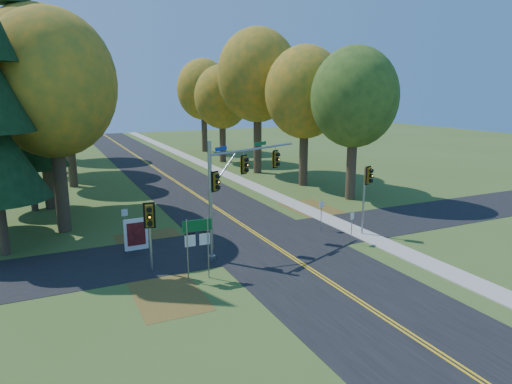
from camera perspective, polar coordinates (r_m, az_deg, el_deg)
name	(u,v)px	position (r m, az deg, el deg)	size (l,w,h in m)	color
ground	(280,250)	(27.01, 3.01, -7.22)	(160.00, 160.00, 0.00)	#3E551E
road_main	(280,250)	(27.00, 3.01, -7.20)	(8.00, 160.00, 0.02)	black
road_cross	(265,240)	(28.68, 1.10, -5.98)	(60.00, 6.00, 0.02)	black
centerline_left	(278,250)	(26.95, 2.82, -7.20)	(0.10, 160.00, 0.01)	gold
centerline_right	(281,249)	(27.04, 3.20, -7.13)	(0.10, 160.00, 0.01)	gold
sidewalk_east	(365,235)	(30.29, 13.44, -5.27)	(1.60, 160.00, 0.06)	#9E998E
leaf_patch_w_near	(154,245)	(28.44, -12.64, -6.47)	(4.00, 6.00, 0.00)	brown
leaf_patch_e	(321,212)	(35.27, 8.13, -2.54)	(3.50, 8.00, 0.00)	brown
leaf_patch_w_far	(167,294)	(21.88, -11.03, -12.35)	(3.00, 5.00, 0.00)	brown
tree_w_a	(52,85)	(31.73, -24.10, 12.15)	(8.00, 8.00, 14.15)	#38281C
tree_e_a	(355,98)	(39.10, 12.21, 11.44)	(7.20, 7.20, 12.73)	#38281C
tree_w_b	(39,73)	(38.64, -25.44, 13.24)	(8.60, 8.60, 15.38)	#38281C
tree_e_b	(305,93)	(44.38, 6.17, 12.23)	(7.60, 7.60, 13.33)	#38281C
tree_w_c	(67,103)	(46.88, -22.53, 10.21)	(6.80, 6.80, 11.91)	#38281C
tree_e_c	(258,76)	(51.03, 0.24, 14.32)	(8.80, 8.80, 15.79)	#38281C
tree_w_d	(55,84)	(55.55, -23.84, 12.23)	(8.20, 8.20, 14.56)	#38281C
tree_e_d	(222,97)	(59.20, -4.23, 11.71)	(7.00, 7.00, 12.32)	#38281C
tree_w_e	(62,83)	(66.50, -23.14, 12.44)	(8.40, 8.40, 14.97)	#38281C
tree_e_e	(204,90)	(69.67, -6.56, 12.58)	(7.80, 7.80, 13.74)	#38281C
pine_c	(21,83)	(38.34, -27.29, 12.06)	(5.60, 5.60, 20.56)	#38281C
traffic_mast	(234,180)	(25.48, -2.74, 1.46)	(6.72, 3.17, 6.58)	gray
east_signal_pole	(367,183)	(29.59, 13.73, 1.09)	(0.50, 0.60, 4.52)	#979A9F
ped_signal_pole	(150,221)	(23.45, -13.16, -3.53)	(0.59, 0.68, 3.72)	#9A9EA3
route_sign_cluster	(197,237)	(22.40, -7.33, -5.55)	(1.46, 0.13, 3.14)	gray
info_kiosk	(136,234)	(27.56, -14.77, -5.16)	(1.36, 0.24, 1.88)	white
reg_sign_e_north	(321,210)	(30.48, 8.18, -2.22)	(0.39, 0.11, 2.07)	gray
reg_sign_e_south	(352,222)	(28.24, 11.91, -3.67)	(0.36, 0.18, 1.99)	gray
reg_sign_w	(125,218)	(29.32, -16.07, -3.19)	(0.40, 0.07, 2.07)	gray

